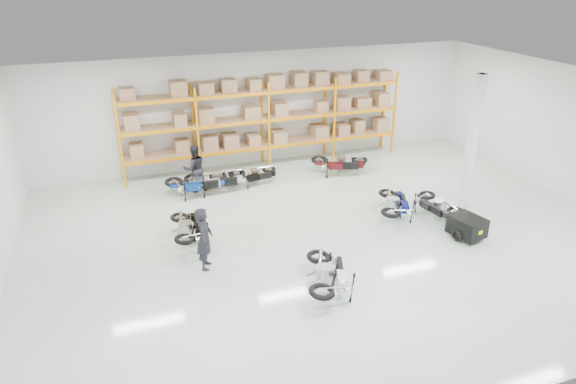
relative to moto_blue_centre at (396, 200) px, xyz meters
name	(u,v)px	position (x,y,z in m)	size (l,w,h in m)	color
room	(333,168)	(-2.59, -0.60, 1.71)	(18.00, 18.00, 18.00)	#B8CDBB
pallet_rack	(265,112)	(-2.59, 5.85, 1.71)	(11.28, 0.98, 3.62)	orange
structural_column	(472,143)	(2.61, -0.10, 1.71)	(0.25, 0.25, 4.50)	white
moto_blue_centre	(396,200)	(0.00, 0.00, 0.00)	(0.79, 1.78, 1.09)	#080D53
moto_silver_left	(329,270)	(-3.75, -3.11, 0.03)	(0.84, 1.89, 1.16)	silver
moto_black_far_left	(189,224)	(-6.64, 0.66, -0.02)	(0.76, 1.71, 1.05)	black
moto_touring_right	(436,202)	(1.23, -0.46, -0.04)	(0.73, 1.65, 1.01)	black
trailer	(467,226)	(1.23, -2.06, -0.14)	(0.97, 1.70, 0.69)	black
moto_back_a	(197,179)	(-5.77, 3.91, 0.04)	(0.86, 1.93, 1.18)	navy
moto_back_b	(216,176)	(-5.08, 3.97, 0.05)	(0.86, 1.94, 1.19)	#A2A6AB
moto_back_c	(255,172)	(-3.57, 4.14, -0.06)	(0.70, 1.57, 0.96)	black
moto_back_d	(340,160)	(-0.14, 4.00, 0.04)	(0.85, 1.91, 1.17)	#3A0B0E
person_left	(204,238)	(-6.48, -1.01, 0.35)	(0.65, 0.43, 1.79)	black
person_back	(195,168)	(-5.78, 4.25, 0.33)	(0.85, 0.66, 1.74)	black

